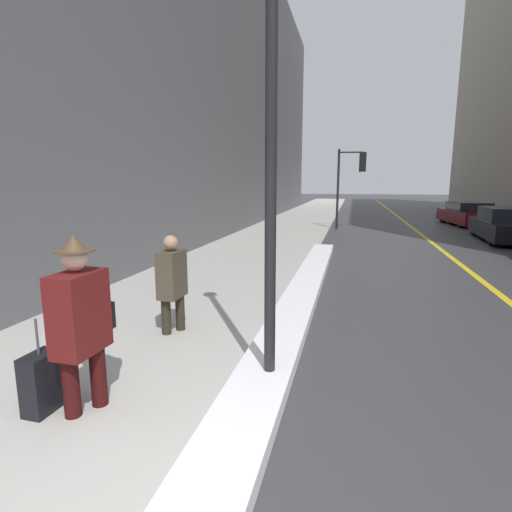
% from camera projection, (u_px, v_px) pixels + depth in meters
% --- Properties ---
extents(sidewalk_slab, '(4.00, 80.00, 0.01)m').
position_uv_depth(sidewalk_slab, '(280.00, 234.00, 17.43)').
color(sidewalk_slab, '#B2AFA8').
rests_on(sidewalk_slab, ground).
extents(road_centre_stripe, '(0.16, 80.00, 0.00)m').
position_uv_depth(road_centre_stripe, '(426.00, 238.00, 16.05)').
color(road_centre_stripe, gold).
rests_on(road_centre_stripe, ground).
extents(snow_bank_curb, '(0.62, 12.07, 0.17)m').
position_uv_depth(snow_bank_curb, '(301.00, 296.00, 7.57)').
color(snow_bank_curb, white).
rests_on(snow_bank_curb, ground).
extents(building_facade_left, '(6.00, 36.00, 14.74)m').
position_uv_depth(building_facade_left, '(208.00, 88.00, 22.04)').
color(building_facade_left, slate).
rests_on(building_facade_left, ground).
extents(lamp_post, '(0.28, 0.28, 5.30)m').
position_uv_depth(lamp_post, '(271.00, 84.00, 3.85)').
color(lamp_post, black).
rests_on(lamp_post, ground).
extents(traffic_light_near, '(1.31, 0.38, 3.76)m').
position_uv_depth(traffic_light_near, '(353.00, 172.00, 18.85)').
color(traffic_light_near, black).
rests_on(traffic_light_near, ground).
extents(pedestrian_with_shoulder_bag, '(0.37, 0.75, 1.74)m').
position_uv_depth(pedestrian_with_shoulder_bag, '(81.00, 318.00, 3.74)').
color(pedestrian_with_shoulder_bag, '#340C0C').
rests_on(pedestrian_with_shoulder_bag, ground).
extents(pedestrian_in_glasses, '(0.29, 0.48, 1.46)m').
position_uv_depth(pedestrian_in_glasses, '(172.00, 280.00, 5.81)').
color(pedestrian_in_glasses, '#2A241B').
rests_on(pedestrian_in_glasses, ground).
extents(parked_car_black, '(2.19, 4.72, 1.28)m').
position_uv_depth(parked_car_black, '(508.00, 225.00, 15.20)').
color(parked_car_black, black).
rests_on(parked_car_black, ground).
extents(parked_car_maroon, '(2.18, 4.58, 1.21)m').
position_uv_depth(parked_car_maroon, '(467.00, 214.00, 20.97)').
color(parked_car_maroon, '#600F14').
rests_on(parked_car_maroon, ground).
extents(rolling_suitcase, '(0.23, 0.37, 0.95)m').
position_uv_depth(rolling_suitcase, '(42.00, 383.00, 3.83)').
color(rolling_suitcase, black).
rests_on(rolling_suitcase, ground).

